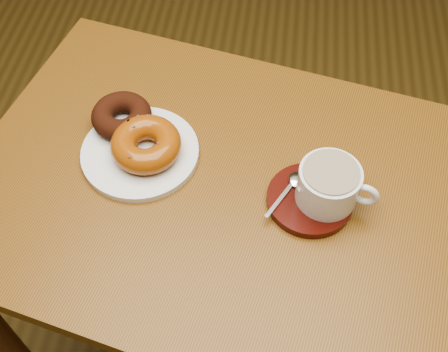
# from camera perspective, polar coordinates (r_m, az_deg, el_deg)

# --- Properties ---
(ground) EXTENTS (6.00, 6.00, 0.00)m
(ground) POSITION_cam_1_polar(r_m,az_deg,el_deg) (1.79, 7.69, -10.27)
(ground) COLOR brown
(ground) RESTS_ON ground
(cafe_table) EXTENTS (0.98, 0.81, 0.80)m
(cafe_table) POSITION_cam_1_polar(r_m,az_deg,el_deg) (1.08, -1.06, -4.54)
(cafe_table) COLOR brown
(cafe_table) RESTS_ON ground
(donut_plate) EXTENTS (0.25, 0.25, 0.01)m
(donut_plate) POSITION_cam_1_polar(r_m,az_deg,el_deg) (1.02, -8.51, 2.39)
(donut_plate) COLOR silver
(donut_plate) RESTS_ON cafe_table
(donut_cinnamon) EXTENTS (0.13, 0.13, 0.04)m
(donut_cinnamon) POSITION_cam_1_polar(r_m,az_deg,el_deg) (1.04, -10.35, 6.02)
(donut_cinnamon) COLOR #35150A
(donut_cinnamon) RESTS_ON donut_plate
(donut_caramel) EXTENTS (0.16, 0.16, 0.05)m
(donut_caramel) POSITION_cam_1_polar(r_m,az_deg,el_deg) (0.99, -7.93, 3.21)
(donut_caramel) COLOR #994D10
(donut_caramel) RESTS_ON donut_plate
(saucer) EXTENTS (0.18, 0.18, 0.02)m
(saucer) POSITION_cam_1_polar(r_m,az_deg,el_deg) (0.95, 8.69, -2.39)
(saucer) COLOR #390C07
(saucer) RESTS_ON cafe_table
(coffee_cup) EXTENTS (0.13, 0.10, 0.07)m
(coffee_cup) POSITION_cam_1_polar(r_m,az_deg,el_deg) (0.92, 10.66, -0.87)
(coffee_cup) COLOR silver
(coffee_cup) RESTS_ON saucer
(teaspoon) EXTENTS (0.06, 0.10, 0.01)m
(teaspoon) POSITION_cam_1_polar(r_m,az_deg,el_deg) (0.96, 6.97, -0.74)
(teaspoon) COLOR silver
(teaspoon) RESTS_ON saucer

